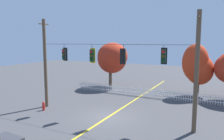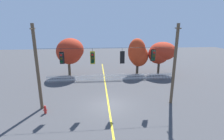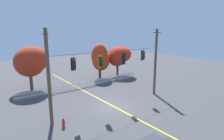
{
  "view_description": "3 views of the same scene",
  "coord_description": "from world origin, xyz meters",
  "views": [
    {
      "loc": [
        7.96,
        -14.91,
        5.97
      ],
      "look_at": [
        0.29,
        0.11,
        3.77
      ],
      "focal_mm": 35.51,
      "sensor_mm": 36.0,
      "label": 1
    },
    {
      "loc": [
        -1.05,
        -15.3,
        7.87
      ],
      "look_at": [
        0.36,
        0.14,
        3.61
      ],
      "focal_mm": 27.19,
      "sensor_mm": 36.0,
      "label": 2
    },
    {
      "loc": [
        -10.95,
        -14.4,
        7.68
      ],
      "look_at": [
        0.27,
        0.52,
        3.72
      ],
      "focal_mm": 29.72,
      "sensor_mm": 36.0,
      "label": 3
    }
  ],
  "objects": [
    {
      "name": "ground",
      "position": [
        0.0,
        0.0,
        0.0
      ],
      "size": [
        80.0,
        80.0,
        0.0
      ],
      "primitive_type": "plane",
      "color": "#424244"
    },
    {
      "name": "traffic_signal_westbound_side",
      "position": [
        -4.21,
        0.01,
        4.87
      ],
      "size": [
        0.43,
        0.38,
        1.43
      ],
      "color": "black"
    },
    {
      "name": "white_picket_fence",
      "position": [
        0.95,
        7.53,
        0.49
      ],
      "size": [
        17.95,
        0.06,
        0.98
      ],
      "color": "white",
      "rests_on": "ground"
    },
    {
      "name": "autumn_maple_mid",
      "position": [
        5.39,
        10.47,
        3.28
      ],
      "size": [
        3.28,
        2.81,
        5.71
      ],
      "color": "#473828",
      "rests_on": "ground"
    },
    {
      "name": "fire_hydrant",
      "position": [
        -5.81,
        -1.02,
        0.38
      ],
      "size": [
        0.38,
        0.22,
        0.77
      ],
      "color": "red",
      "rests_on": "ground"
    },
    {
      "name": "traffic_signal_eastbound_side",
      "position": [
        4.26,
        0.01,
        4.97
      ],
      "size": [
        0.43,
        0.38,
        1.33
      ],
      "color": "black"
    },
    {
      "name": "signal_support_span",
      "position": [
        0.0,
        0.0,
        4.02
      ],
      "size": [
        13.11,
        1.1,
        7.91
      ],
      "color": "brown",
      "rests_on": "ground"
    },
    {
      "name": "traffic_signal_southbound_primary",
      "position": [
        1.29,
        -0.01,
        4.87
      ],
      "size": [
        0.43,
        0.38,
        1.45
      ],
      "color": "black"
    },
    {
      "name": "lane_centerline_stripe",
      "position": [
        0.0,
        0.0,
        0.0
      ],
      "size": [
        0.16,
        36.0,
        0.01
      ],
      "primitive_type": "cube",
      "color": "gold",
      "rests_on": "ground"
    },
    {
      "name": "traffic_signal_northbound_secondary",
      "position": [
        -1.44,
        0.01,
        4.84
      ],
      "size": [
        0.43,
        0.38,
        1.49
      ],
      "color": "black"
    },
    {
      "name": "autumn_oak_far_east",
      "position": [
        9.02,
        10.26,
        3.51
      ],
      "size": [
        4.36,
        3.96,
        5.11
      ],
      "color": "#473828",
      "rests_on": "ground"
    },
    {
      "name": "autumn_maple_near_fence",
      "position": [
        -5.11,
        10.74,
        3.88
      ],
      "size": [
        4.2,
        4.08,
        5.79
      ],
      "color": "brown",
      "rests_on": "ground"
    }
  ]
}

